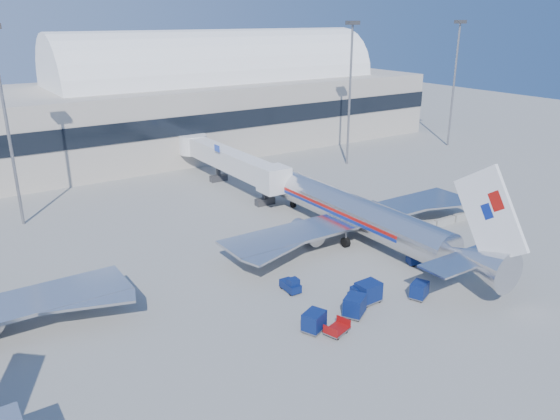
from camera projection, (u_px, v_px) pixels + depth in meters
ground at (309, 277)px, 51.70m from camera, size 260.00×260.00×0.00m
terminal at (30, 122)px, 85.95m from camera, size 170.00×28.15×21.00m
airliner_main at (359, 214)px, 59.46m from camera, size 32.00×37.26×12.07m
jetbridge_near at (225, 158)px, 78.49m from camera, size 4.40×27.50×6.25m
mast_west at (2, 98)px, 59.81m from camera, size 2.00×1.20×22.60m
mast_east at (351, 73)px, 85.89m from camera, size 2.00×1.20×22.60m
mast_far_east at (456, 65)px, 98.92m from camera, size 2.00×1.20×22.60m
barrier_near at (425, 227)px, 62.50m from camera, size 3.00×0.55×0.90m
barrier_mid at (444, 222)px, 64.22m from camera, size 3.00×0.55×0.90m
barrier_far at (463, 216)px, 65.94m from camera, size 3.00×0.55×0.90m
tug_lead at (360, 294)px, 47.15m from camera, size 2.30×1.30×1.44m
tug_right at (418, 258)px, 54.06m from camera, size 2.49×1.82×1.46m
tug_left at (291, 285)px, 48.70m from camera, size 1.16×2.20×1.41m
cart_train_a at (368, 292)px, 46.76m from camera, size 2.16×1.68×1.86m
cart_train_b at (355, 305)px, 44.68m from camera, size 2.50×2.33×1.76m
cart_train_c at (314, 321)px, 42.53m from camera, size 2.26×2.04×1.63m
cart_solo_near at (419, 290)px, 47.50m from camera, size 2.06×1.85×1.49m
cart_solo_far at (499, 253)px, 54.43m from camera, size 2.44×2.16×1.78m
cart_open_red at (337, 330)px, 42.25m from camera, size 2.24×1.86×0.52m
ramp_worker at (490, 266)px, 51.56m from camera, size 0.62×0.79×1.92m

